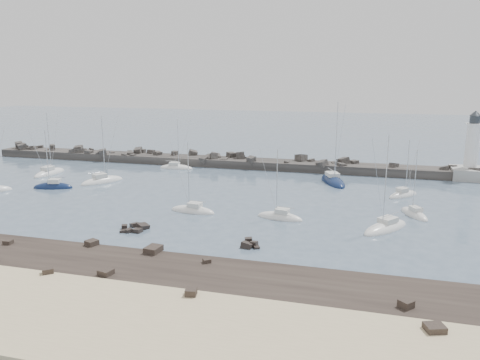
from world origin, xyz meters
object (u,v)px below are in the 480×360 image
(sailboat_7, at_px, (280,218))
(sailboat_9, at_px, (386,228))
(sailboat_3, at_px, (102,182))
(sailboat_5, at_px, (193,211))
(lighthouse, at_px, (470,164))
(sailboat_10, at_px, (403,196))
(sailboat_8, at_px, (414,215))
(sailboat_2, at_px, (53,187))
(sailboat_6, at_px, (333,182))
(sailboat_1, at_px, (49,174))
(sailboat_4, at_px, (176,168))

(sailboat_7, height_order, sailboat_9, sailboat_9)
(sailboat_3, bearing_deg, sailboat_5, -30.03)
(lighthouse, height_order, sailboat_10, lighthouse)
(sailboat_5, bearing_deg, sailboat_8, 12.21)
(sailboat_2, distance_m, sailboat_6, 53.83)
(sailboat_7, distance_m, sailboat_8, 20.63)
(sailboat_2, bearing_deg, sailboat_10, 9.93)
(sailboat_6, relative_size, sailboat_9, 1.20)
(sailboat_2, relative_size, sailboat_3, 0.84)
(sailboat_8, bearing_deg, sailboat_6, 125.51)
(sailboat_2, bearing_deg, sailboat_6, 20.29)
(sailboat_6, xyz_separation_m, sailboat_8, (13.61, -19.08, -0.01))
(sailboat_2, bearing_deg, lighthouse, 20.79)
(sailboat_8, bearing_deg, sailboat_2, 179.63)
(sailboat_5, bearing_deg, lighthouse, 38.63)
(sailboat_2, bearing_deg, sailboat_1, 129.66)
(lighthouse, relative_size, sailboat_2, 1.22)
(lighthouse, relative_size, sailboat_1, 1.04)
(sailboat_5, xyz_separation_m, sailboat_6, (19.55, 26.25, 0.01))
(sailboat_7, bearing_deg, sailboat_3, 159.90)
(lighthouse, bearing_deg, sailboat_5, -141.37)
(sailboat_2, distance_m, sailboat_8, 64.11)
(sailboat_2, relative_size, sailboat_7, 1.05)
(sailboat_2, relative_size, sailboat_10, 1.10)
(sailboat_1, relative_size, sailboat_3, 0.99)
(sailboat_6, distance_m, sailboat_10, 14.82)
(sailboat_2, xyz_separation_m, sailboat_4, (15.13, 23.25, -0.03))
(sailboat_1, bearing_deg, sailboat_2, -50.34)
(sailboat_9, height_order, sailboat_10, sailboat_9)
(lighthouse, height_order, sailboat_7, lighthouse)
(sailboat_3, height_order, sailboat_4, sailboat_3)
(sailboat_3, relative_size, sailboat_7, 1.25)
(sailboat_7, height_order, sailboat_8, sailboat_7)
(sailboat_4, height_order, sailboat_5, sailboat_4)
(sailboat_1, xyz_separation_m, sailboat_2, (8.71, -10.51, 0.01))
(lighthouse, xyz_separation_m, sailboat_2, (-77.04, -29.25, -2.93))
(sailboat_3, distance_m, sailboat_8, 58.20)
(sailboat_5, relative_size, sailboat_10, 1.09)
(lighthouse, relative_size, sailboat_4, 1.19)
(sailboat_4, distance_m, sailboat_6, 35.66)
(sailboat_3, bearing_deg, sailboat_6, 15.23)
(sailboat_3, relative_size, sailboat_5, 1.20)
(lighthouse, bearing_deg, sailboat_3, -162.27)
(sailboat_4, bearing_deg, sailboat_10, -14.23)
(sailboat_1, bearing_deg, sailboat_9, -15.44)
(sailboat_3, relative_size, sailboat_6, 0.83)
(sailboat_1, distance_m, sailboat_3, 15.53)
(sailboat_1, relative_size, sailboat_7, 1.23)
(sailboat_7, xyz_separation_m, sailboat_10, (18.51, 18.45, 0.00))
(sailboat_2, distance_m, sailboat_5, 31.87)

